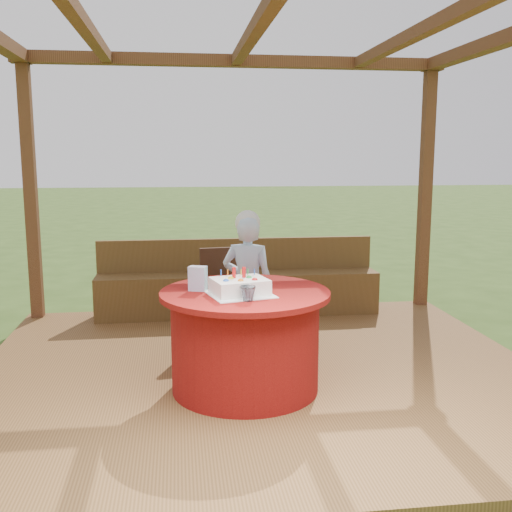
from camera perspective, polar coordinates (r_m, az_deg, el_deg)
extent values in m
plane|color=#31501A|center=(4.94, 0.38, -12.00)|extent=(60.00, 60.00, 0.00)
cube|color=brown|center=(4.92, 0.39, -11.35)|extent=(4.50, 4.00, 0.12)
cube|color=brown|center=(6.61, -20.66, 5.54)|extent=(0.12, 0.12, 2.60)
cube|color=brown|center=(7.01, 15.82, 5.99)|extent=(0.12, 0.12, 2.60)
cube|color=brown|center=(6.53, -1.95, 18.07)|extent=(4.50, 0.14, 0.12)
cube|color=brown|center=(4.70, -16.65, 21.02)|extent=(0.10, 3.70, 0.10)
cube|color=brown|center=(4.69, 0.43, 21.42)|extent=(0.10, 3.70, 0.10)
cube|color=brown|center=(5.03, 16.25, 20.24)|extent=(0.10, 3.70, 0.10)
cube|color=brown|center=(6.45, -1.67, -3.60)|extent=(3.00, 0.42, 0.45)
cube|color=brown|center=(6.55, -1.85, 0.17)|extent=(3.00, 0.06, 0.35)
cylinder|color=maroon|center=(4.40, -1.04, -8.28)|extent=(1.07, 1.07, 0.70)
cylinder|color=maroon|center=(4.30, -1.06, -3.60)|extent=(1.22, 1.22, 0.04)
cube|color=#371E11|center=(5.39, -2.81, -4.22)|extent=(0.46, 0.46, 0.05)
cylinder|color=#371E11|center=(5.25, -4.19, -6.92)|extent=(0.04, 0.04, 0.41)
cylinder|color=#371E11|center=(5.32, -0.66, -6.68)|extent=(0.04, 0.04, 0.41)
cylinder|color=#371E11|center=(5.57, -4.82, -5.98)|extent=(0.04, 0.04, 0.41)
cylinder|color=#371E11|center=(5.63, -1.49, -5.77)|extent=(0.04, 0.04, 0.41)
cube|color=#371E11|center=(5.52, -3.23, -1.50)|extent=(0.41, 0.09, 0.45)
imported|color=#9EC6EA|center=(5.09, -0.79, -2.86)|extent=(0.51, 0.42, 1.20)
sphere|color=white|center=(5.00, -0.80, 3.19)|extent=(0.21, 0.21, 0.21)
cube|color=white|center=(4.19, -1.57, -3.63)|extent=(0.51, 0.51, 0.01)
cube|color=white|center=(4.18, -1.57, -2.89)|extent=(0.43, 0.37, 0.10)
cylinder|color=red|center=(4.20, -2.11, -1.59)|extent=(0.03, 0.03, 0.08)
cylinder|color=red|center=(4.20, -1.16, -1.56)|extent=(0.03, 0.03, 0.08)
sphere|color=blue|center=(4.10, -2.88, -2.23)|extent=(0.04, 0.04, 0.04)
sphere|color=orange|center=(4.10, -1.47, -2.22)|extent=(0.04, 0.04, 0.04)
sphere|color=red|center=(4.13, -0.12, -2.13)|extent=(0.04, 0.04, 0.04)
sphere|color=yellow|center=(4.18, -2.42, -1.99)|extent=(0.04, 0.04, 0.04)
sphere|color=green|center=(4.20, -0.67, -1.92)|extent=(0.04, 0.04, 0.04)
cube|color=#C27DB3|center=(4.31, -5.56, -2.15)|extent=(0.14, 0.12, 0.18)
imported|color=silver|center=(3.99, -0.79, -3.60)|extent=(0.14, 0.14, 0.10)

